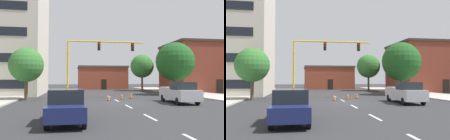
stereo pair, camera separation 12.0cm
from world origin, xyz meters
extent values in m
plane|color=#2D2D30|center=(0.00, 0.00, 0.00)|extent=(160.00, 160.00, 0.00)
cube|color=#B2ADA3|center=(-13.23, 8.00, 0.07)|extent=(6.00, 56.00, 0.14)
cube|color=#B2ADA3|center=(13.23, 8.00, 0.07)|extent=(6.00, 56.00, 0.14)
cube|color=silver|center=(0.00, -8.50, 0.00)|extent=(0.16, 2.40, 0.01)
cube|color=silver|center=(0.00, -3.00, 0.00)|extent=(0.16, 2.40, 0.01)
cube|color=silver|center=(0.00, 2.50, 0.00)|extent=(0.16, 2.40, 0.01)
cube|color=silver|center=(0.00, 8.00, 0.00)|extent=(0.16, 2.40, 0.01)
cube|color=brown|center=(1.92, 32.75, 2.38)|extent=(10.69, 9.87, 4.75)
cube|color=#4C4238|center=(1.92, 32.75, 4.95)|extent=(10.99, 10.17, 0.40)
cube|color=black|center=(1.92, 27.79, 1.10)|extent=(1.10, 0.06, 2.20)
cube|color=brown|center=(18.73, 17.86, 4.16)|extent=(12.49, 10.70, 8.31)
cube|color=#3D2D23|center=(18.73, 17.86, 8.51)|extent=(12.79, 11.00, 0.40)
cube|color=black|center=(18.73, 12.48, 1.10)|extent=(1.10, 0.06, 2.20)
cube|color=yellow|center=(-5.19, 5.91, 0.28)|extent=(1.80, 1.20, 0.55)
cylinder|color=yellow|center=(-5.19, 5.91, 3.65)|extent=(0.20, 0.20, 6.20)
cylinder|color=yellow|center=(-0.59, 5.91, 6.75)|extent=(9.18, 0.16, 0.16)
cube|color=black|center=(-1.51, 5.91, 6.18)|extent=(0.32, 0.36, 0.95)
sphere|color=red|center=(-1.51, 5.72, 6.45)|extent=(0.20, 0.20, 0.20)
sphere|color=#38280A|center=(-1.51, 5.72, 6.17)|extent=(0.20, 0.20, 0.20)
sphere|color=black|center=(-1.51, 5.72, 5.89)|extent=(0.20, 0.20, 0.20)
cube|color=black|center=(2.62, 5.91, 6.18)|extent=(0.32, 0.36, 0.95)
sphere|color=red|center=(2.62, 5.72, 6.45)|extent=(0.20, 0.20, 0.20)
sphere|color=#38280A|center=(2.62, 5.72, 6.17)|extent=(0.20, 0.20, 0.20)
sphere|color=black|center=(2.62, 5.72, 5.89)|extent=(0.20, 0.20, 0.20)
cylinder|color=brown|center=(9.96, 9.94, 1.35)|extent=(0.36, 0.36, 2.70)
sphere|color=#1E511E|center=(9.96, 9.94, 4.78)|extent=(5.55, 5.55, 5.55)
cylinder|color=brown|center=(-9.53, 4.44, 1.20)|extent=(0.36, 0.36, 2.40)
sphere|color=#33702D|center=(-9.53, 4.44, 3.78)|extent=(3.70, 3.70, 3.70)
cylinder|color=brown|center=(8.43, 21.38, 1.52)|extent=(0.36, 0.36, 3.05)
sphere|color=#33702D|center=(8.43, 21.38, 4.72)|extent=(4.46, 4.46, 4.46)
cube|color=#BCBCC1|center=(5.38, -0.96, 0.81)|extent=(2.14, 5.45, 0.95)
cube|color=#1E2328|center=(5.36, -1.86, 1.64)|extent=(1.89, 1.85, 0.70)
cube|color=#BCBCC1|center=(5.41, 0.23, 1.37)|extent=(2.07, 2.86, 0.16)
cylinder|color=black|center=(6.23, -2.82, 0.34)|extent=(0.24, 0.69, 0.68)
cylinder|color=black|center=(4.43, -2.77, 0.34)|extent=(0.24, 0.69, 0.68)
cylinder|color=black|center=(6.33, 0.85, 0.34)|extent=(0.24, 0.69, 0.68)
cylinder|color=black|center=(4.53, 0.90, 0.34)|extent=(0.24, 0.69, 0.68)
cube|color=navy|center=(-4.85, -9.60, 0.69)|extent=(1.91, 4.53, 0.70)
cube|color=#1E2328|center=(-4.85, -9.50, 1.39)|extent=(1.73, 2.32, 0.70)
cylinder|color=black|center=(-5.69, -8.08, 0.34)|extent=(0.23, 0.68, 0.68)
cylinder|color=black|center=(-4.04, -8.06, 0.34)|extent=(0.23, 0.68, 0.68)
cylinder|color=black|center=(-5.65, -11.14, 0.34)|extent=(0.23, 0.68, 0.68)
cylinder|color=black|center=(-4.00, -11.12, 0.34)|extent=(0.23, 0.68, 0.68)
cube|color=black|center=(-0.87, 2.38, 0.02)|extent=(0.36, 0.36, 0.04)
cone|color=orange|center=(-0.87, 2.38, 0.32)|extent=(0.28, 0.28, 0.56)
cylinder|color=white|center=(-0.87, 2.38, 0.39)|extent=(0.19, 0.19, 0.08)
cube|color=black|center=(0.93, 4.25, 0.02)|extent=(0.36, 0.36, 0.04)
cone|color=orange|center=(0.93, 4.25, 0.33)|extent=(0.28, 0.28, 0.58)
cylinder|color=white|center=(0.93, 4.25, 0.40)|extent=(0.19, 0.19, 0.08)
cube|color=black|center=(2.13, 4.83, 0.02)|extent=(0.36, 0.36, 0.04)
cone|color=orange|center=(2.13, 4.83, 0.34)|extent=(0.28, 0.28, 0.61)
cylinder|color=white|center=(2.13, 4.83, 0.42)|extent=(0.19, 0.19, 0.08)
camera|label=1|loc=(-4.47, -21.97, 2.27)|focal=37.65mm
camera|label=2|loc=(-4.36, -21.99, 2.27)|focal=37.65mm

